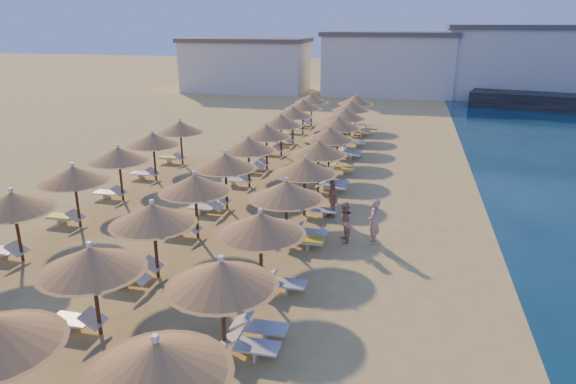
% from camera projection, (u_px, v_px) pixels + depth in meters
% --- Properties ---
extents(ground, '(220.00, 220.00, 0.00)m').
position_uv_depth(ground, '(232.00, 254.00, 19.46)').
color(ground, '#DEB661').
rests_on(ground, ground).
extents(hotel_blocks, '(47.37, 9.63, 8.10)m').
position_uv_depth(hotel_blocks, '(389.00, 63.00, 61.26)').
color(hotel_blocks, white).
rests_on(hotel_blocks, ground).
extents(parasol_row_east, '(2.95, 41.53, 2.82)m').
position_uv_depth(parasol_row_east, '(312.00, 157.00, 24.32)').
color(parasol_row_east, brown).
rests_on(parasol_row_east, ground).
extents(parasol_row_west, '(2.95, 41.53, 2.82)m').
position_uv_depth(parasol_row_west, '(238.00, 153.00, 25.14)').
color(parasol_row_west, brown).
rests_on(parasol_row_west, ground).
extents(parasol_row_inland, '(2.95, 20.48, 2.82)m').
position_uv_depth(parasol_row_inland, '(98.00, 165.00, 23.09)').
color(parasol_row_inland, brown).
rests_on(parasol_row_inland, ground).
extents(loungers, '(12.16, 39.23, 0.66)m').
position_uv_depth(loungers, '(247.00, 196.00, 24.97)').
color(loungers, silver).
rests_on(loungers, ground).
extents(beachgoer_b, '(0.81, 0.94, 1.68)m').
position_uv_depth(beachgoer_b, '(344.00, 223.00, 20.28)').
color(beachgoer_b, tan).
rests_on(beachgoer_b, ground).
extents(beachgoer_a, '(0.50, 0.70, 1.83)m').
position_uv_depth(beachgoer_a, '(374.00, 222.00, 20.17)').
color(beachgoer_a, tan).
rests_on(beachgoer_a, ground).
extents(beachgoer_c, '(0.83, 1.08, 1.70)m').
position_uv_depth(beachgoer_c, '(332.00, 199.00, 22.98)').
color(beachgoer_c, tan).
rests_on(beachgoer_c, ground).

